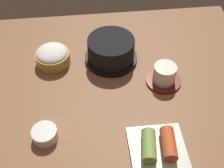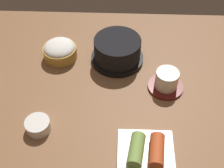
{
  "view_description": "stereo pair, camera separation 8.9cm",
  "coord_description": "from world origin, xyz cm",
  "px_view_note": "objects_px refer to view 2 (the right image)",
  "views": [
    {
      "loc": [
        -4.63,
        -61.76,
        70.91
      ],
      "look_at": [
        2.0,
        -2.0,
        5.0
      ],
      "focal_mm": 48.95,
      "sensor_mm": 36.0,
      "label": 1
    },
    {
      "loc": [
        4.27,
        -62.08,
        70.91
      ],
      "look_at": [
        2.0,
        -2.0,
        5.0
      ],
      "focal_mm": 48.95,
      "sensor_mm": 36.0,
      "label": 2
    }
  ],
  "objects_px": {
    "kimchi_plate": "(146,152)",
    "side_bowl_near": "(38,125)",
    "tea_cup_with_saucer": "(167,81)",
    "stone_pot": "(117,50)",
    "rice_bowl": "(60,50)"
  },
  "relations": [
    {
      "from": "kimchi_plate",
      "to": "side_bowl_near",
      "type": "height_order",
      "value": "kimchi_plate"
    },
    {
      "from": "rice_bowl",
      "to": "kimchi_plate",
      "type": "bearing_deg",
      "value": -53.03
    },
    {
      "from": "stone_pot",
      "to": "tea_cup_with_saucer",
      "type": "bearing_deg",
      "value": -38.34
    },
    {
      "from": "tea_cup_with_saucer",
      "to": "kimchi_plate",
      "type": "relative_size",
      "value": 0.75
    },
    {
      "from": "stone_pot",
      "to": "kimchi_plate",
      "type": "height_order",
      "value": "stone_pot"
    },
    {
      "from": "stone_pot",
      "to": "rice_bowl",
      "type": "height_order",
      "value": "stone_pot"
    },
    {
      "from": "kimchi_plate",
      "to": "side_bowl_near",
      "type": "bearing_deg",
      "value": 166.1
    },
    {
      "from": "stone_pot",
      "to": "side_bowl_near",
      "type": "relative_size",
      "value": 2.56
    },
    {
      "from": "tea_cup_with_saucer",
      "to": "side_bowl_near",
      "type": "height_order",
      "value": "tea_cup_with_saucer"
    },
    {
      "from": "side_bowl_near",
      "to": "rice_bowl",
      "type": "bearing_deg",
      "value": 86.8
    },
    {
      "from": "tea_cup_with_saucer",
      "to": "rice_bowl",
      "type": "bearing_deg",
      "value": 159.81
    },
    {
      "from": "stone_pot",
      "to": "rice_bowl",
      "type": "distance_m",
      "value": 0.19
    },
    {
      "from": "side_bowl_near",
      "to": "stone_pot",
      "type": "bearing_deg",
      "value": 53.98
    },
    {
      "from": "tea_cup_with_saucer",
      "to": "kimchi_plate",
      "type": "distance_m",
      "value": 0.24
    },
    {
      "from": "stone_pot",
      "to": "tea_cup_with_saucer",
      "type": "xyz_separation_m",
      "value": [
        0.15,
        -0.12,
        -0.01
      ]
    }
  ]
}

